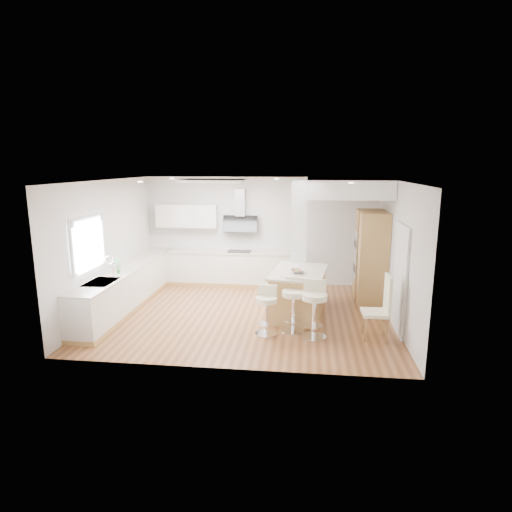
# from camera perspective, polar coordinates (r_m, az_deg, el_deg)

# --- Properties ---
(ground) EXTENTS (6.00, 6.00, 0.00)m
(ground) POSITION_cam_1_polar(r_m,az_deg,el_deg) (9.17, -1.21, -7.73)
(ground) COLOR #975F38
(ground) RESTS_ON ground
(ceiling) EXTENTS (6.00, 5.00, 0.02)m
(ceiling) POSITION_cam_1_polar(r_m,az_deg,el_deg) (9.17, -1.21, -7.73)
(ceiling) COLOR white
(ceiling) RESTS_ON ground
(wall_back) EXTENTS (6.00, 0.04, 2.80)m
(wall_back) POSITION_cam_1_polar(r_m,az_deg,el_deg) (11.24, 0.52, 3.35)
(wall_back) COLOR beige
(wall_back) RESTS_ON ground
(wall_left) EXTENTS (0.04, 5.00, 2.80)m
(wall_left) POSITION_cam_1_polar(r_m,az_deg,el_deg) (9.68, -19.14, 1.24)
(wall_left) COLOR beige
(wall_left) RESTS_ON ground
(wall_right) EXTENTS (0.04, 5.00, 2.80)m
(wall_right) POSITION_cam_1_polar(r_m,az_deg,el_deg) (8.89, 18.26, 0.38)
(wall_right) COLOR beige
(wall_right) RESTS_ON ground
(skylight) EXTENTS (4.10, 2.10, 0.06)m
(skylight) POSITION_cam_1_polar(r_m,az_deg,el_deg) (9.36, -5.64, 9.96)
(skylight) COLOR silver
(skylight) RESTS_ON ground
(window_left) EXTENTS (0.06, 1.28, 1.07)m
(window_left) POSITION_cam_1_polar(r_m,az_deg,el_deg) (8.82, -21.52, 2.00)
(window_left) COLOR white
(window_left) RESTS_ON ground
(doorway_right) EXTENTS (0.05, 1.00, 2.10)m
(doorway_right) POSITION_cam_1_polar(r_m,az_deg,el_deg) (8.41, 18.69, -3.11)
(doorway_right) COLOR #4C433C
(doorway_right) RESTS_ON ground
(counter_left) EXTENTS (0.63, 4.50, 1.35)m
(counter_left) POSITION_cam_1_polar(r_m,az_deg,el_deg) (9.96, -16.64, -3.86)
(counter_left) COLOR tan
(counter_left) RESTS_ON ground
(counter_back) EXTENTS (3.62, 0.63, 2.50)m
(counter_back) POSITION_cam_1_polar(r_m,az_deg,el_deg) (11.24, -4.28, -0.34)
(counter_back) COLOR tan
(counter_back) RESTS_ON ground
(pillar) EXTENTS (0.35, 0.35, 2.80)m
(pillar) POSITION_cam_1_polar(r_m,az_deg,el_deg) (9.65, 5.73, 1.82)
(pillar) COLOR silver
(pillar) RESTS_ON ground
(soffit) EXTENTS (1.78, 2.20, 0.40)m
(soffit) POSITION_cam_1_polar(r_m,az_deg,el_deg) (9.99, 12.03, 8.91)
(soffit) COLOR white
(soffit) RESTS_ON ground
(oven_column) EXTENTS (0.63, 1.21, 2.10)m
(oven_column) POSITION_cam_1_polar(r_m,az_deg,el_deg) (10.09, 14.99, -0.10)
(oven_column) COLOR tan
(oven_column) RESTS_ON ground
(peninsula) EXTENTS (1.26, 1.72, 1.05)m
(peninsula) POSITION_cam_1_polar(r_m,az_deg,el_deg) (8.96, 5.66, -4.97)
(peninsula) COLOR tan
(peninsula) RESTS_ON ground
(bar_stool_a) EXTENTS (0.42, 0.42, 0.92)m
(bar_stool_a) POSITION_cam_1_polar(r_m,az_deg,el_deg) (7.97, 1.40, -6.91)
(bar_stool_a) COLOR white
(bar_stool_a) RESTS_ON ground
(bar_stool_b) EXTENTS (0.55, 0.55, 1.03)m
(bar_stool_b) POSITION_cam_1_polar(r_m,az_deg,el_deg) (8.13, 5.07, -6.13)
(bar_stool_b) COLOR white
(bar_stool_b) RESTS_ON ground
(bar_stool_c) EXTENTS (0.49, 0.49, 1.06)m
(bar_stool_c) POSITION_cam_1_polar(r_m,az_deg,el_deg) (7.88, 7.78, -6.65)
(bar_stool_c) COLOR white
(bar_stool_c) RESTS_ON ground
(dining_chair) EXTENTS (0.48, 0.48, 1.20)m
(dining_chair) POSITION_cam_1_polar(r_m,az_deg,el_deg) (8.06, 16.38, -6.29)
(dining_chair) COLOR #F4ECC7
(dining_chair) RESTS_ON ground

